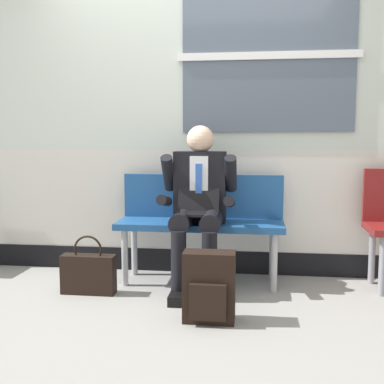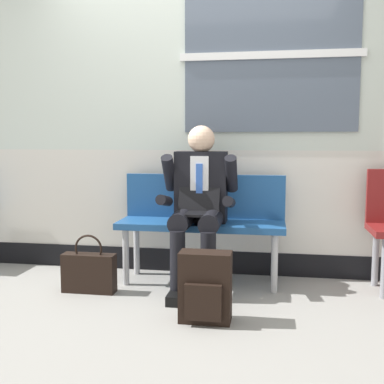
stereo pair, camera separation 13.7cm
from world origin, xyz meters
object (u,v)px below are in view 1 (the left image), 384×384
at_px(handbag, 88,273).
at_px(person_seated, 198,202).
at_px(bench_with_person, 201,216).
at_px(backpack, 209,288).

bearing_deg(handbag, person_seated, 16.97).
height_order(bench_with_person, handbag, bench_with_person).
bearing_deg(person_seated, backpack, -77.82).
xyz_separation_m(bench_with_person, person_seated, (0.00, -0.19, 0.14)).
bearing_deg(handbag, bench_with_person, 28.76).
relative_size(bench_with_person, backpack, 2.94).
bearing_deg(bench_with_person, handbag, -151.24).
bearing_deg(bench_with_person, person_seated, -90.00).
relative_size(bench_with_person, handbag, 2.99).
xyz_separation_m(person_seated, handbag, (-0.79, -0.24, -0.51)).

